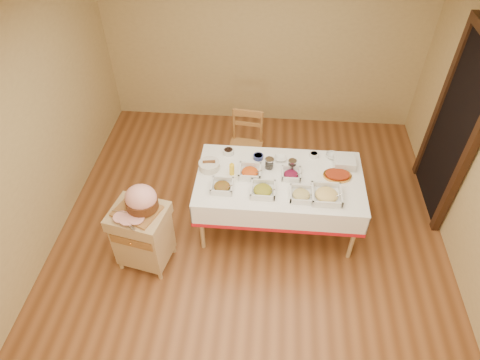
# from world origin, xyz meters

# --- Properties ---
(room_shell) EXTENTS (5.00, 5.00, 5.00)m
(room_shell) POSITION_xyz_m (0.00, 0.00, 1.30)
(room_shell) COLOR brown
(room_shell) RESTS_ON ground
(doorway) EXTENTS (0.09, 1.10, 2.20)m
(doorway) POSITION_xyz_m (2.20, 0.90, 1.11)
(doorway) COLOR black
(doorway) RESTS_ON ground
(dining_table) EXTENTS (1.82, 1.02, 0.76)m
(dining_table) POSITION_xyz_m (0.30, 0.30, 0.60)
(dining_table) COLOR tan
(dining_table) RESTS_ON ground
(butcher_cart) EXTENTS (0.64, 0.56, 0.78)m
(butcher_cart) POSITION_xyz_m (-1.11, -0.35, 0.45)
(butcher_cart) COLOR tan
(butcher_cart) RESTS_ON ground
(dining_chair) EXTENTS (0.46, 0.44, 0.93)m
(dining_chair) POSITION_xyz_m (-0.14, 1.17, 0.48)
(dining_chair) COLOR #976431
(dining_chair) RESTS_ON ground
(ham_on_board) EXTENTS (0.45, 0.43, 0.30)m
(ham_on_board) POSITION_xyz_m (-1.06, -0.31, 0.91)
(ham_on_board) COLOR #976431
(ham_on_board) RESTS_ON butcher_cart
(serving_dish_a) EXTENTS (0.24, 0.23, 0.10)m
(serving_dish_a) POSITION_xyz_m (-0.31, 0.08, 0.79)
(serving_dish_a) COLOR silver
(serving_dish_a) RESTS_ON dining_table
(serving_dish_b) EXTENTS (0.26, 0.26, 0.11)m
(serving_dish_b) POSITION_xyz_m (0.12, 0.06, 0.79)
(serving_dish_b) COLOR silver
(serving_dish_b) RESTS_ON dining_table
(serving_dish_c) EXTENTS (0.24, 0.24, 0.10)m
(serving_dish_c) POSITION_xyz_m (0.52, 0.03, 0.79)
(serving_dish_c) COLOR silver
(serving_dish_c) RESTS_ON dining_table
(serving_dish_d) EXTENTS (0.31, 0.31, 0.12)m
(serving_dish_d) POSITION_xyz_m (0.78, 0.04, 0.80)
(serving_dish_d) COLOR silver
(serving_dish_d) RESTS_ON dining_table
(serving_dish_e) EXTENTS (0.25, 0.24, 0.12)m
(serving_dish_e) POSITION_xyz_m (-0.03, 0.33, 0.80)
(serving_dish_e) COLOR silver
(serving_dish_e) RESTS_ON dining_table
(serving_dish_f) EXTENTS (0.22, 0.21, 0.10)m
(serving_dish_f) POSITION_xyz_m (0.42, 0.33, 0.79)
(serving_dish_f) COLOR silver
(serving_dish_f) RESTS_ON dining_table
(small_bowl_left) EXTENTS (0.13, 0.13, 0.06)m
(small_bowl_left) POSITION_xyz_m (-0.30, 0.66, 0.79)
(small_bowl_left) COLOR silver
(small_bowl_left) RESTS_ON dining_table
(small_bowl_mid) EXTENTS (0.12, 0.12, 0.05)m
(small_bowl_mid) POSITION_xyz_m (0.05, 0.60, 0.79)
(small_bowl_mid) COLOR navy
(small_bowl_mid) RESTS_ON dining_table
(small_bowl_right) EXTENTS (0.10, 0.10, 0.05)m
(small_bowl_right) POSITION_xyz_m (0.68, 0.69, 0.79)
(small_bowl_right) COLOR silver
(small_bowl_right) RESTS_ON dining_table
(bowl_white_imported) EXTENTS (0.14, 0.14, 0.03)m
(bowl_white_imported) POSITION_xyz_m (0.30, 0.60, 0.78)
(bowl_white_imported) COLOR silver
(bowl_white_imported) RESTS_ON dining_table
(bowl_small_imported) EXTENTS (0.15, 0.15, 0.04)m
(bowl_small_imported) POSITION_xyz_m (0.89, 0.70, 0.78)
(bowl_small_imported) COLOR silver
(bowl_small_imported) RESTS_ON dining_table
(preserve_jar_left) EXTENTS (0.10, 0.10, 0.13)m
(preserve_jar_left) POSITION_xyz_m (0.18, 0.45, 0.82)
(preserve_jar_left) COLOR silver
(preserve_jar_left) RESTS_ON dining_table
(preserve_jar_right) EXTENTS (0.10, 0.10, 0.12)m
(preserve_jar_right) POSITION_xyz_m (0.43, 0.45, 0.81)
(preserve_jar_right) COLOR silver
(preserve_jar_right) RESTS_ON dining_table
(mustard_bottle) EXTENTS (0.05, 0.05, 0.17)m
(mustard_bottle) POSITION_xyz_m (-0.23, 0.31, 0.84)
(mustard_bottle) COLOR yellow
(mustard_bottle) RESTS_ON dining_table
(bread_basket) EXTENTS (0.23, 0.23, 0.10)m
(bread_basket) POSITION_xyz_m (-0.49, 0.39, 0.80)
(bread_basket) COLOR silver
(bread_basket) RESTS_ON dining_table
(plate_stack) EXTENTS (0.23, 0.23, 0.10)m
(plate_stack) POSITION_xyz_m (1.01, 0.57, 0.81)
(plate_stack) COLOR silver
(plate_stack) RESTS_ON dining_table
(brass_platter) EXTENTS (0.31, 0.22, 0.04)m
(brass_platter) POSITION_xyz_m (0.92, 0.37, 0.78)
(brass_platter) COLOR gold
(brass_platter) RESTS_ON dining_table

